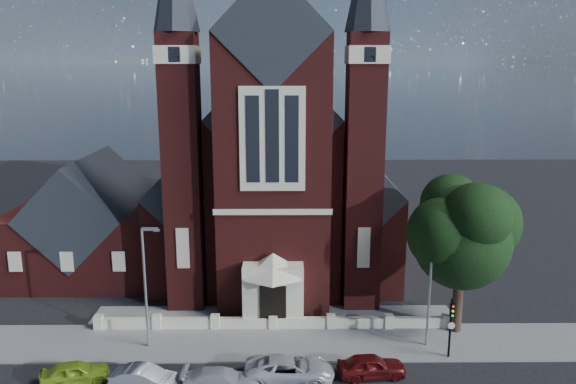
# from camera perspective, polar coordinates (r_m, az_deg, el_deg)

# --- Properties ---
(ground) EXTENTS (120.00, 120.00, 0.00)m
(ground) POSITION_cam_1_polar(r_m,az_deg,el_deg) (47.68, -1.34, -9.13)
(ground) COLOR black
(ground) RESTS_ON ground
(pavement_strip) EXTENTS (60.00, 5.00, 0.12)m
(pavement_strip) POSITION_cam_1_polar(r_m,az_deg,el_deg) (38.17, -1.58, -15.10)
(pavement_strip) COLOR slate
(pavement_strip) RESTS_ON ground
(forecourt_paving) EXTENTS (26.00, 3.00, 0.14)m
(forecourt_paving) POSITION_cam_1_polar(r_m,az_deg,el_deg) (41.74, -1.47, -12.51)
(forecourt_paving) COLOR slate
(forecourt_paving) RESTS_ON ground
(forecourt_wall) EXTENTS (24.00, 0.40, 0.90)m
(forecourt_wall) POSITION_cam_1_polar(r_m,az_deg,el_deg) (39.95, -1.52, -13.75)
(forecourt_wall) COLOR beige
(forecourt_wall) RESTS_ON ground
(church) EXTENTS (20.01, 34.90, 29.20)m
(church) POSITION_cam_1_polar(r_m,az_deg,el_deg) (53.01, -1.26, 2.38)
(church) COLOR #501715
(church) RESTS_ON ground
(parish_hall) EXTENTS (12.00, 12.20, 10.24)m
(parish_hall) POSITION_cam_1_polar(r_m,az_deg,el_deg) (51.95, -19.28, -3.32)
(parish_hall) COLOR #501715
(parish_hall) RESTS_ON ground
(street_tree) EXTENTS (6.40, 6.60, 10.70)m
(street_tree) POSITION_cam_1_polar(r_m,az_deg,el_deg) (38.44, 17.57, -4.29)
(street_tree) COLOR black
(street_tree) RESTS_ON ground
(street_lamp_left) EXTENTS (1.16, 0.22, 8.09)m
(street_lamp_left) POSITION_cam_1_polar(r_m,az_deg,el_deg) (36.79, -14.20, -8.75)
(street_lamp_left) COLOR gray
(street_lamp_left) RESTS_ON ground
(street_lamp_right) EXTENTS (1.16, 0.22, 8.09)m
(street_lamp_right) POSITION_cam_1_polar(r_m,az_deg,el_deg) (36.96, 14.39, -8.66)
(street_lamp_right) COLOR gray
(street_lamp_right) RESTS_ON ground
(traffic_signal) EXTENTS (0.28, 0.42, 4.00)m
(traffic_signal) POSITION_cam_1_polar(r_m,az_deg,el_deg) (36.61, 16.25, -12.43)
(traffic_signal) COLOR black
(traffic_signal) RESTS_ON ground
(car_lime_van) EXTENTS (4.08, 2.52, 1.30)m
(car_lime_van) POSITION_cam_1_polar(r_m,az_deg,el_deg) (35.94, -20.83, -16.77)
(car_lime_van) COLOR #84A621
(car_lime_van) RESTS_ON ground
(car_silver_a) EXTENTS (4.16, 2.02, 1.31)m
(car_silver_a) POSITION_cam_1_polar(r_m,az_deg,el_deg) (34.19, -14.28, -17.90)
(car_silver_a) COLOR #A1A4A9
(car_silver_a) RESTS_ON ground
(car_silver_b) EXTENTS (4.47, 1.88, 1.29)m
(car_silver_b) POSITION_cam_1_polar(r_m,az_deg,el_deg) (33.30, -6.77, -18.49)
(car_silver_b) COLOR #ABADB3
(car_silver_b) RESTS_ON ground
(car_white_suv) EXTENTS (5.21, 2.42, 1.44)m
(car_white_suv) POSITION_cam_1_polar(r_m,az_deg,el_deg) (33.95, 0.17, -17.57)
(car_white_suv) COLOR silver
(car_white_suv) RESTS_ON ground
(car_dark_red) EXTENTS (4.15, 2.02, 1.36)m
(car_dark_red) POSITION_cam_1_polar(r_m,az_deg,el_deg) (34.68, 8.47, -17.08)
(car_dark_red) COLOR #500E0D
(car_dark_red) RESTS_ON ground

